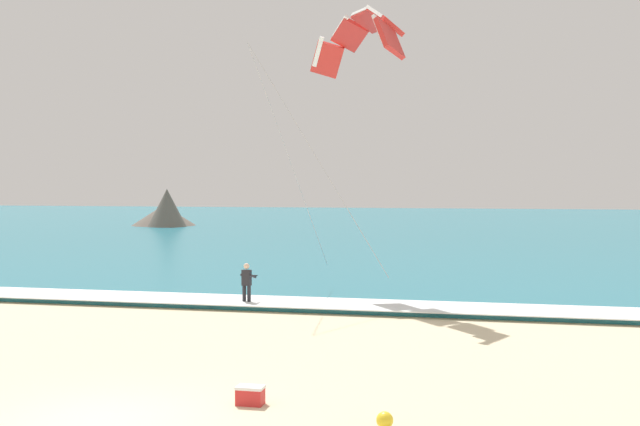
# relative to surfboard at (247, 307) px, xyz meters

# --- Properties ---
(ground_plane) EXTENTS (200.00, 200.00, 0.00)m
(ground_plane) POSITION_rel_surfboard_xyz_m (1.58, -13.99, -0.03)
(ground_plane) COLOR beige
(sea) EXTENTS (200.00, 120.00, 0.20)m
(sea) POSITION_rel_surfboard_xyz_m (1.58, 59.33, 0.07)
(sea) COLOR teal
(sea) RESTS_ON ground
(surf_foam) EXTENTS (200.00, 2.71, 0.04)m
(surf_foam) POSITION_rel_surfboard_xyz_m (1.58, 0.33, 0.19)
(surf_foam) COLOR white
(surf_foam) RESTS_ON sea
(surfboard) EXTENTS (0.63, 1.45, 0.09)m
(surfboard) POSITION_rel_surfboard_xyz_m (0.00, 0.00, 0.00)
(surfboard) COLOR #239EC6
(surfboard) RESTS_ON ground
(kitesurfer) EXTENTS (0.56, 0.56, 1.69)m
(kitesurfer) POSITION_rel_surfboard_xyz_m (0.00, 0.02, 0.91)
(kitesurfer) COLOR #232328
(kitesurfer) RESTS_ON ground
(kite_primary) EXTENTS (5.96, 5.58, 10.47)m
(kite_primary) POSITION_rel_surfboard_xyz_m (3.90, 3.01, 10.63)
(kite_primary) COLOR red
(headland_left) EXTENTS (7.55, 8.27, 4.22)m
(headland_left) POSITION_rel_surfboard_xyz_m (-25.54, 50.15, 1.51)
(headland_left) COLOR #665B51
(headland_left) RESTS_ON ground
(cooler_box) EXTENTS (0.58, 0.38, 0.40)m
(cooler_box) POSITION_rel_surfboard_xyz_m (4.08, -12.34, 0.18)
(cooler_box) COLOR red
(cooler_box) RESTS_ON ground
(beach_ball) EXTENTS (0.33, 0.33, 0.33)m
(beach_ball) POSITION_rel_surfboard_xyz_m (7.08, -13.32, 0.14)
(beach_ball) COLOR yellow
(beach_ball) RESTS_ON ground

